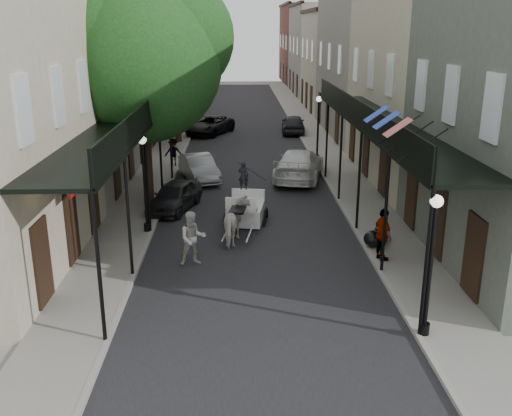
{
  "coord_description": "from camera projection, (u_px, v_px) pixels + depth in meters",
  "views": [
    {
      "loc": [
        -0.64,
        -14.78,
        7.63
      ],
      "look_at": [
        0.01,
        4.11,
        1.6
      ],
      "focal_mm": 40.0,
      "sensor_mm": 36.0,
      "label": 1
    }
  ],
  "objects": [
    {
      "name": "ground",
      "position": [
        261.0,
        304.0,
        16.41
      ],
      "size": [
        140.0,
        140.0,
        0.0
      ],
      "primitive_type": "plane",
      "color": "gray",
      "rests_on": "ground"
    },
    {
      "name": "road",
      "position": [
        247.0,
        155.0,
        35.45
      ],
      "size": [
        8.0,
        90.0,
        0.01
      ],
      "primitive_type": "cube",
      "color": "black",
      "rests_on": "ground"
    },
    {
      "name": "sidewalk_left",
      "position": [
        166.0,
        155.0,
        35.27
      ],
      "size": [
        2.2,
        90.0,
        0.12
      ],
      "primitive_type": "cube",
      "color": "gray",
      "rests_on": "ground"
    },
    {
      "name": "sidewalk_right",
      "position": [
        327.0,
        153.0,
        35.6
      ],
      "size": [
        2.2,
        90.0,
        0.12
      ],
      "primitive_type": "cube",
      "color": "gray",
      "rests_on": "ground"
    },
    {
      "name": "building_row_left",
      "position": [
        130.0,
        59.0,
        43.09
      ],
      "size": [
        5.0,
        80.0,
        10.5
      ],
      "primitive_type": "cube",
      "color": "#B3AC8F",
      "rests_on": "ground"
    },
    {
      "name": "building_row_right",
      "position": [
        356.0,
        59.0,
        43.66
      ],
      "size": [
        5.0,
        80.0,
        10.5
      ],
      "primitive_type": "cube",
      "color": "gray",
      "rests_on": "ground"
    },
    {
      "name": "gallery_left",
      "position": [
        127.0,
        125.0,
        21.66
      ],
      "size": [
        2.2,
        18.05,
        4.88
      ],
      "color": "black",
      "rests_on": "sidewalk_left"
    },
    {
      "name": "gallery_right",
      "position": [
        377.0,
        124.0,
        21.98
      ],
      "size": [
        2.2,
        18.05,
        4.88
      ],
      "color": "black",
      "rests_on": "sidewalk_right"
    },
    {
      "name": "tree_near",
      "position": [
        151.0,
        55.0,
        23.99
      ],
      "size": [
        7.31,
        6.8,
        9.63
      ],
      "color": "#382619",
      "rests_on": "sidewalk_left"
    },
    {
      "name": "tree_far",
      "position": [
        181.0,
        55.0,
        37.51
      ],
      "size": [
        6.45,
        6.0,
        8.61
      ],
      "color": "#382619",
      "rests_on": "sidewalk_left"
    },
    {
      "name": "lamppost_right_near",
      "position": [
        430.0,
        264.0,
        14.02
      ],
      "size": [
        0.32,
        0.32,
        3.71
      ],
      "color": "black",
      "rests_on": "sidewalk_right"
    },
    {
      "name": "lamppost_left",
      "position": [
        145.0,
        182.0,
        21.36
      ],
      "size": [
        0.32,
        0.32,
        3.71
      ],
      "color": "black",
      "rests_on": "sidewalk_left"
    },
    {
      "name": "lamppost_right_far",
      "position": [
        318.0,
        127.0,
        33.06
      ],
      "size": [
        0.32,
        0.32,
        3.71
      ],
      "color": "black",
      "rests_on": "sidewalk_right"
    },
    {
      "name": "horse",
      "position": [
        237.0,
        221.0,
        20.89
      ],
      "size": [
        1.16,
        2.03,
        1.62
      ],
      "primitive_type": "imported",
      "rotation": [
        0.0,
        0.0,
        2.99
      ],
      "color": "silver",
      "rests_on": "ground"
    },
    {
      "name": "carriage",
      "position": [
        247.0,
        196.0,
        23.2
      ],
      "size": [
        1.87,
        2.56,
        2.7
      ],
      "rotation": [
        0.0,
        0.0,
        -0.16
      ],
      "color": "black",
      "rests_on": "ground"
    },
    {
      "name": "pedestrian_walking",
      "position": [
        193.0,
        238.0,
        18.9
      ],
      "size": [
        1.04,
        0.89,
        1.85
      ],
      "primitive_type": "imported",
      "rotation": [
        0.0,
        0.0,
        0.24
      ],
      "color": "#B7B5AC",
      "rests_on": "ground"
    },
    {
      "name": "pedestrian_sidewalk_left",
      "position": [
        173.0,
        152.0,
        32.02
      ],
      "size": [
        1.08,
        0.74,
        1.54
      ],
      "primitive_type": "imported",
      "rotation": [
        0.0,
        0.0,
        3.32
      ],
      "color": "gray",
      "rests_on": "sidewalk_left"
    },
    {
      "name": "pedestrian_sidewalk_right",
      "position": [
        383.0,
        235.0,
        18.96
      ],
      "size": [
        0.67,
        1.13,
        1.8
      ],
      "primitive_type": "imported",
      "rotation": [
        0.0,
        0.0,
        1.81
      ],
      "color": "gray",
      "rests_on": "sidewalk_right"
    },
    {
      "name": "car_left_near",
      "position": [
        175.0,
        196.0,
        24.68
      ],
      "size": [
        2.47,
        3.95,
        1.25
      ],
      "primitive_type": "imported",
      "rotation": [
        0.0,
        0.0,
        -0.29
      ],
      "color": "black",
      "rests_on": "ground"
    },
    {
      "name": "car_left_mid",
      "position": [
        199.0,
        168.0,
        29.45
      ],
      "size": [
        2.5,
        4.22,
        1.31
      ],
      "primitive_type": "imported",
      "rotation": [
        0.0,
        0.0,
        0.3
      ],
      "color": "#A5A4AA",
      "rests_on": "ground"
    },
    {
      "name": "car_left_far",
      "position": [
        210.0,
        125.0,
        42.08
      ],
      "size": [
        4.0,
        5.31,
        1.34
      ],
      "primitive_type": "imported",
      "rotation": [
        0.0,
        0.0,
        -0.42
      ],
      "color": "black",
      "rests_on": "ground"
    },
    {
      "name": "car_right_near",
      "position": [
        299.0,
        165.0,
        29.58
      ],
      "size": [
        3.39,
        5.8,
        1.58
      ],
      "primitive_type": "imported",
      "rotation": [
        0.0,
        0.0,
        2.91
      ],
      "color": "silver",
      "rests_on": "ground"
    },
    {
      "name": "car_right_far",
      "position": [
        293.0,
        124.0,
        42.41
      ],
      "size": [
        1.92,
        4.23,
        1.41
      ],
      "primitive_type": "imported",
      "rotation": [
        0.0,
        0.0,
        3.08
      ],
      "color": "black",
      "rests_on": "ground"
    },
    {
      "name": "trash_bags",
      "position": [
        375.0,
        237.0,
        20.47
      ],
      "size": [
        0.95,
        1.1,
        0.59
      ],
      "color": "black",
      "rests_on": "sidewalk_right"
    }
  ]
}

